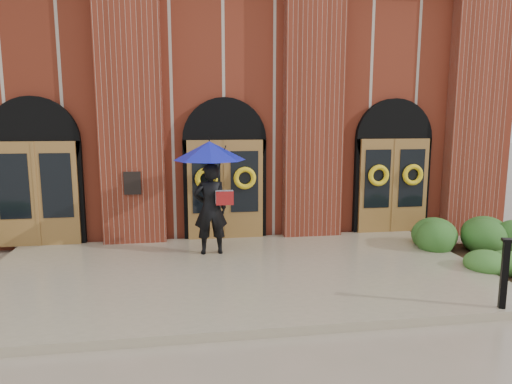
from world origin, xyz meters
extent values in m
plane|color=gray|center=(0.00, 0.00, 0.00)|extent=(90.00, 90.00, 0.00)
cube|color=gray|center=(0.00, 0.15, 0.07)|extent=(10.00, 5.30, 0.15)
cube|color=maroon|center=(0.00, 8.90, 3.50)|extent=(16.00, 12.00, 7.00)
cube|color=black|center=(-2.25, 2.47, 1.65)|extent=(0.40, 0.05, 0.55)
cube|color=maroon|center=(-2.25, 2.73, 3.50)|extent=(1.50, 0.45, 7.00)
cube|color=maroon|center=(2.25, 2.73, 3.50)|extent=(1.50, 0.45, 7.00)
cube|color=maroon|center=(6.75, 2.73, 3.50)|extent=(1.50, 0.45, 7.00)
cube|color=brown|center=(-4.50, 2.71, 1.40)|extent=(1.90, 0.10, 2.50)
cylinder|color=black|center=(-4.50, 2.85, 2.65)|extent=(2.10, 0.22, 2.10)
cube|color=brown|center=(0.00, 2.71, 1.40)|extent=(1.90, 0.10, 2.50)
cylinder|color=black|center=(0.00, 2.85, 2.65)|extent=(2.10, 0.22, 2.10)
cube|color=brown|center=(4.50, 2.71, 1.40)|extent=(1.90, 0.10, 2.50)
cylinder|color=black|center=(4.50, 2.85, 2.65)|extent=(2.10, 0.22, 2.10)
torus|color=yellow|center=(-0.48, 2.59, 1.70)|extent=(0.57, 0.13, 0.57)
torus|color=yellow|center=(0.48, 2.59, 1.70)|extent=(0.57, 0.13, 0.57)
torus|color=yellow|center=(4.02, 2.59, 1.70)|extent=(0.57, 0.13, 0.57)
torus|color=yellow|center=(4.98, 2.59, 1.70)|extent=(0.57, 0.13, 0.57)
imported|color=black|center=(-0.45, 1.41, 1.18)|extent=(0.78, 0.53, 2.06)
cone|color=#151EA9|center=(-0.45, 1.41, 2.48)|extent=(1.68, 1.68, 0.41)
cylinder|color=black|center=(-0.40, 1.36, 1.93)|extent=(0.02, 0.02, 0.68)
cube|color=#B6B9BB|center=(-0.15, 1.25, 1.46)|extent=(0.40, 0.21, 0.30)
cube|color=maroon|center=(-0.15, 1.14, 1.46)|extent=(0.39, 0.05, 0.30)
cube|color=black|center=(4.02, -2.35, 0.70)|extent=(0.13, 0.13, 1.11)
cube|color=black|center=(4.02, -2.35, 1.28)|extent=(0.20, 0.20, 0.04)
ellipsoid|color=#2A561E|center=(5.49, 0.92, 0.39)|extent=(3.04, 1.22, 0.78)
ellipsoid|color=#326123|center=(5.10, -0.78, 0.24)|extent=(1.37, 1.18, 0.49)
camera|label=1|loc=(-0.97, -8.64, 3.18)|focal=32.00mm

